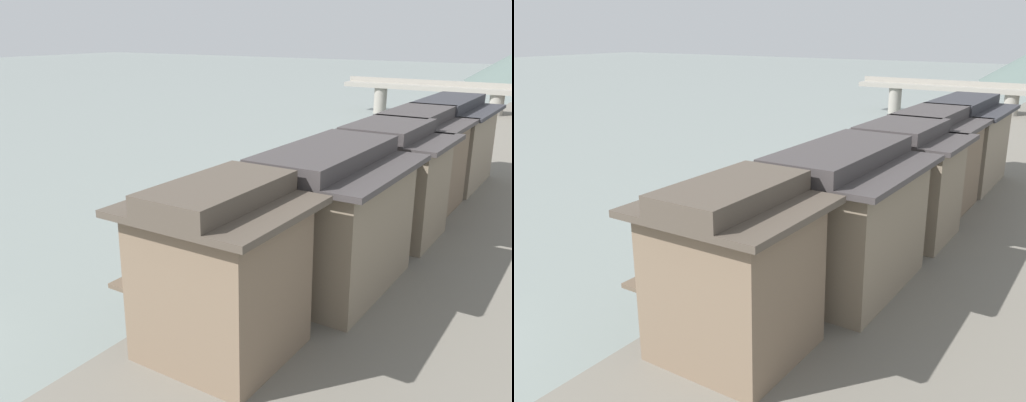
# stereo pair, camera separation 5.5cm
# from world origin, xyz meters

# --- Properties ---
(riverbank_right) EXTENTS (18.00, 110.00, 0.92)m
(riverbank_right) POSITION_xyz_m (16.18, 30.00, 0.46)
(riverbank_right) COLOR #6B665B
(riverbank_right) RESTS_ON ground
(boat_moored_nearest) EXTENTS (2.93, 3.49, 0.51)m
(boat_moored_nearest) POSITION_xyz_m (-2.23, 17.72, 0.18)
(boat_moored_nearest) COLOR brown
(boat_moored_nearest) RESTS_ON ground
(boat_moored_second) EXTENTS (1.41, 4.88, 0.74)m
(boat_moored_second) POSITION_xyz_m (5.25, 27.17, 0.25)
(boat_moored_second) COLOR brown
(boat_moored_second) RESTS_ON ground
(boat_moored_third) EXTENTS (3.49, 3.25, 0.45)m
(boat_moored_third) POSITION_xyz_m (-3.24, 37.25, 0.15)
(boat_moored_third) COLOR #232326
(boat_moored_third) RESTS_ON ground
(boat_moored_far) EXTENTS (4.15, 1.92, 0.39)m
(boat_moored_far) POSITION_xyz_m (-1.81, 47.72, 0.13)
(boat_moored_far) COLOR brown
(boat_moored_far) RESTS_ON ground
(house_waterfront_nearest) EXTENTS (5.79, 5.44, 6.14)m
(house_waterfront_nearest) POSITION_xyz_m (10.59, 5.92, 3.94)
(house_waterfront_nearest) COLOR #75604C
(house_waterfront_nearest) RESTS_ON riverbank_right
(house_waterfront_second) EXTENTS (6.73, 7.95, 6.14)m
(house_waterfront_second) POSITION_xyz_m (11.06, 12.86, 3.91)
(house_waterfront_second) COLOR #7F705B
(house_waterfront_second) RESTS_ON riverbank_right
(house_waterfront_tall) EXTENTS (6.86, 5.48, 6.14)m
(house_waterfront_tall) POSITION_xyz_m (11.13, 20.09, 3.93)
(house_waterfront_tall) COLOR #7F705B
(house_waterfront_tall) RESTS_ON riverbank_right
(house_waterfront_narrow) EXTENTS (6.34, 6.64, 6.14)m
(house_waterfront_narrow) POSITION_xyz_m (10.86, 25.72, 3.92)
(house_waterfront_narrow) COLOR #75604C
(house_waterfront_narrow) RESTS_ON riverbank_right
(house_waterfront_far) EXTENTS (6.49, 8.32, 6.14)m
(house_waterfront_far) POSITION_xyz_m (10.94, 32.76, 3.91)
(house_waterfront_far) COLOR gray
(house_waterfront_far) RESTS_ON riverbank_right
(stone_bridge) EXTENTS (26.19, 2.40, 4.93)m
(stone_bridge) POSITION_xyz_m (0.00, 69.78, 3.24)
(stone_bridge) COLOR gray
(stone_bridge) RESTS_ON ground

